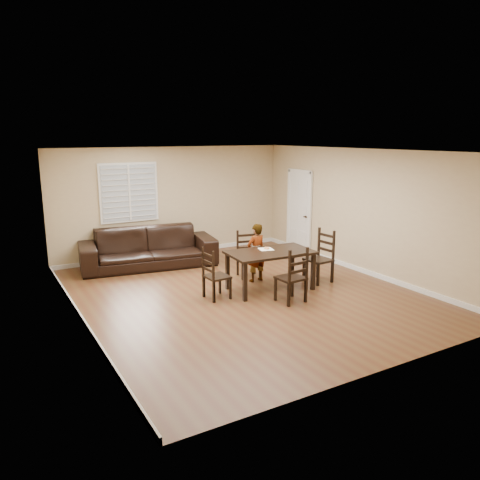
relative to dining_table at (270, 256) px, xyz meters
name	(u,v)px	position (x,y,z in m)	size (l,w,h in m)	color
ground	(243,293)	(-0.58, 0.05, -0.69)	(7.00, 7.00, 0.00)	brown
room	(240,199)	(-0.55, 0.23, 1.12)	(6.04, 7.04, 2.72)	tan
dining_table	(270,256)	(0.00, 0.00, 0.00)	(1.71, 1.04, 0.77)	black
chair_near	(247,255)	(0.09, 1.04, -0.24)	(0.53, 0.51, 0.99)	black
chair_far	(295,278)	(-0.04, -0.88, -0.22)	(0.50, 0.47, 1.03)	black
chair_left	(211,276)	(-1.25, 0.07, -0.25)	(0.43, 0.46, 0.97)	black
chair_right	(323,258)	(1.26, -0.07, -0.19)	(0.50, 0.53, 1.09)	black
child	(256,253)	(0.04, 0.60, -0.08)	(0.44, 0.29, 1.22)	gray
napkin	(266,249)	(0.01, 0.19, 0.09)	(0.27, 0.27, 0.00)	beige
donut	(267,248)	(0.03, 0.18, 0.11)	(0.11, 0.11, 0.04)	#CA8048
sofa	(148,248)	(-1.52, 2.78, -0.24)	(3.03, 1.19, 0.89)	black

